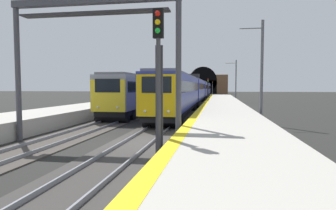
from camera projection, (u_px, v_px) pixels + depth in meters
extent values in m
plane|color=black|center=(139.00, 144.00, 14.87)|extent=(320.00, 320.00, 0.00)
cube|color=#ADA89E|center=(230.00, 136.00, 14.07)|extent=(112.00, 4.55, 1.04)
cube|color=yellow|center=(188.00, 125.00, 14.38)|extent=(112.00, 0.50, 0.01)
cube|color=#383533|center=(139.00, 143.00, 14.87)|extent=(160.00, 3.07, 0.06)
cube|color=gray|center=(126.00, 141.00, 14.98)|extent=(160.00, 0.07, 0.15)
cube|color=gray|center=(153.00, 142.00, 14.74)|extent=(160.00, 0.07, 0.15)
cube|color=#423D38|center=(58.00, 140.00, 15.63)|extent=(160.00, 2.97, 0.06)
cube|color=gray|center=(45.00, 138.00, 15.75)|extent=(160.00, 0.07, 0.15)
cube|color=gray|center=(70.00, 139.00, 15.50)|extent=(160.00, 0.07, 0.15)
cube|color=navy|center=(177.00, 91.00, 28.50)|extent=(19.68, 2.88, 2.95)
cube|color=black|center=(177.00, 87.00, 28.48)|extent=(18.89, 2.91, 0.88)
cube|color=slate|center=(177.00, 75.00, 28.41)|extent=(19.08, 2.46, 0.20)
cube|color=black|center=(177.00, 108.00, 28.61)|extent=(19.28, 2.55, 0.51)
cylinder|color=black|center=(161.00, 122.00, 20.42)|extent=(0.92, 2.58, 0.91)
cylinder|color=black|center=(166.00, 119.00, 22.19)|extent=(0.92, 2.58, 0.91)
cylinder|color=black|center=(185.00, 107.00, 35.06)|extent=(0.92, 2.58, 0.91)
cylinder|color=black|center=(186.00, 106.00, 36.83)|extent=(0.92, 2.58, 0.91)
cube|color=#E5B20F|center=(157.00, 96.00, 18.80)|extent=(0.13, 2.69, 2.74)
cube|color=black|center=(156.00, 85.00, 18.70)|extent=(0.05, 1.96, 1.06)
sphere|color=#F2EACC|center=(168.00, 112.00, 18.67)|extent=(0.20, 0.20, 0.20)
sphere|color=#F2EACC|center=(145.00, 111.00, 18.93)|extent=(0.20, 0.20, 0.20)
cube|color=navy|center=(194.00, 90.00, 48.29)|extent=(19.68, 2.88, 2.95)
cube|color=black|center=(194.00, 86.00, 48.26)|extent=(18.89, 2.91, 0.84)
cube|color=slate|center=(194.00, 80.00, 48.20)|extent=(19.08, 2.46, 0.20)
cube|color=black|center=(194.00, 100.00, 48.40)|extent=(19.28, 2.55, 0.51)
cylinder|color=black|center=(189.00, 105.00, 39.66)|extent=(0.92, 2.58, 0.91)
cylinder|color=black|center=(190.00, 104.00, 41.43)|extent=(0.92, 2.58, 0.91)
cylinder|color=black|center=(197.00, 100.00, 55.41)|extent=(0.92, 2.58, 0.91)
cylinder|color=black|center=(198.00, 99.00, 57.18)|extent=(0.92, 2.58, 0.91)
cube|color=navy|center=(201.00, 89.00, 68.08)|extent=(19.68, 2.88, 2.95)
cube|color=black|center=(201.00, 87.00, 68.06)|extent=(18.89, 2.91, 0.85)
cube|color=slate|center=(201.00, 82.00, 67.98)|extent=(19.08, 2.46, 0.20)
cube|color=black|center=(201.00, 96.00, 68.19)|extent=(19.28, 2.55, 0.51)
cylinder|color=black|center=(199.00, 99.00, 59.46)|extent=(0.92, 2.58, 0.91)
cylinder|color=black|center=(199.00, 98.00, 61.23)|extent=(0.92, 2.58, 0.91)
cylinder|color=black|center=(203.00, 96.00, 75.19)|extent=(0.92, 2.58, 0.91)
cylinder|color=black|center=(203.00, 96.00, 76.96)|extent=(0.92, 2.58, 0.91)
cube|color=navy|center=(205.00, 88.00, 87.87)|extent=(19.68, 2.88, 2.95)
cube|color=black|center=(205.00, 87.00, 87.85)|extent=(18.89, 2.91, 0.91)
cube|color=slate|center=(205.00, 83.00, 87.77)|extent=(19.08, 2.46, 0.20)
cube|color=black|center=(205.00, 94.00, 87.98)|extent=(19.28, 2.55, 0.51)
cylinder|color=black|center=(204.00, 96.00, 79.68)|extent=(0.92, 2.58, 0.91)
cylinder|color=black|center=(204.00, 96.00, 81.45)|extent=(0.92, 2.58, 0.91)
cylinder|color=black|center=(206.00, 94.00, 94.55)|extent=(0.92, 2.58, 0.91)
cylinder|color=black|center=(206.00, 94.00, 96.32)|extent=(0.92, 2.58, 0.91)
cube|color=black|center=(194.00, 77.00, 48.16)|extent=(1.31, 1.69, 0.90)
cube|color=gray|center=(140.00, 91.00, 32.05)|extent=(19.75, 3.14, 2.88)
cube|color=black|center=(140.00, 87.00, 32.02)|extent=(18.96, 3.16, 0.89)
cube|color=slate|center=(140.00, 77.00, 31.95)|extent=(19.15, 2.70, 0.20)
cube|color=black|center=(140.00, 106.00, 32.15)|extent=(19.35, 2.79, 0.51)
cylinder|color=black|center=(112.00, 117.00, 23.36)|extent=(0.96, 2.67, 0.92)
cylinder|color=black|center=(120.00, 115.00, 25.14)|extent=(0.96, 2.67, 0.92)
cylinder|color=black|center=(154.00, 105.00, 39.21)|extent=(0.96, 2.67, 0.92)
cylinder|color=black|center=(156.00, 104.00, 40.98)|extent=(0.96, 2.67, 0.92)
cube|color=yellow|center=(108.00, 96.00, 22.31)|extent=(0.16, 2.77, 2.48)
cube|color=black|center=(107.00, 86.00, 22.21)|extent=(0.07, 2.02, 1.04)
sphere|color=#F2EACC|center=(118.00, 108.00, 22.18)|extent=(0.20, 0.20, 0.20)
sphere|color=#F2EACC|center=(98.00, 107.00, 22.43)|extent=(0.20, 0.20, 0.20)
cube|color=gray|center=(170.00, 90.00, 52.00)|extent=(19.75, 3.14, 2.88)
cube|color=black|center=(170.00, 87.00, 51.98)|extent=(18.96, 3.16, 0.86)
cube|color=slate|center=(170.00, 81.00, 51.90)|extent=(19.15, 2.70, 0.20)
cube|color=black|center=(170.00, 99.00, 52.10)|extent=(19.35, 2.79, 0.51)
cylinder|color=black|center=(161.00, 103.00, 43.34)|extent=(0.96, 2.67, 0.92)
cylinder|color=black|center=(163.00, 103.00, 45.11)|extent=(0.96, 2.67, 0.92)
cylinder|color=black|center=(175.00, 99.00, 59.13)|extent=(0.96, 2.67, 0.92)
cylinder|color=black|center=(177.00, 98.00, 60.90)|extent=(0.96, 2.67, 0.92)
cube|color=gray|center=(183.00, 89.00, 71.95)|extent=(19.75, 3.14, 2.88)
cube|color=black|center=(183.00, 88.00, 71.93)|extent=(18.96, 3.16, 0.89)
cube|color=slate|center=(183.00, 82.00, 71.85)|extent=(19.15, 2.70, 0.20)
cube|color=black|center=(183.00, 95.00, 72.05)|extent=(19.35, 2.79, 0.51)
cylinder|color=black|center=(179.00, 98.00, 63.52)|extent=(0.96, 2.67, 0.92)
cylinder|color=black|center=(180.00, 98.00, 65.30)|extent=(0.96, 2.67, 0.92)
cylinder|color=black|center=(186.00, 96.00, 78.84)|extent=(0.96, 2.67, 0.92)
cylinder|color=black|center=(187.00, 96.00, 80.61)|extent=(0.96, 2.67, 0.92)
cube|color=black|center=(170.00, 78.00, 51.87)|extent=(1.32, 1.75, 0.90)
cylinder|color=#38383D|center=(158.00, 102.00, 10.72)|extent=(0.16, 0.16, 4.67)
cube|color=black|center=(158.00, 24.00, 10.54)|extent=(0.20, 0.38, 1.05)
cube|color=#38383D|center=(159.00, 102.00, 10.86)|extent=(0.04, 0.28, 4.20)
sphere|color=red|center=(158.00, 13.00, 10.39)|extent=(0.20, 0.20, 0.20)
sphere|color=yellow|center=(158.00, 22.00, 10.41)|extent=(0.20, 0.20, 0.20)
sphere|color=green|center=(158.00, 31.00, 10.43)|extent=(0.20, 0.20, 0.20)
cylinder|color=#38383D|center=(208.00, 92.00, 61.54)|extent=(0.16, 0.16, 3.64)
cube|color=black|center=(208.00, 81.00, 61.39)|extent=(0.20, 0.38, 1.05)
cube|color=#38383D|center=(208.00, 92.00, 61.68)|extent=(0.04, 0.28, 3.28)
sphere|color=red|center=(208.00, 79.00, 61.25)|extent=(0.20, 0.20, 0.20)
sphere|color=yellow|center=(208.00, 81.00, 61.26)|extent=(0.20, 0.20, 0.20)
sphere|color=green|center=(208.00, 82.00, 61.28)|extent=(0.20, 0.20, 0.20)
cylinder|color=#4C4C54|center=(212.00, 89.00, 109.16)|extent=(0.16, 0.16, 4.12)
cube|color=black|center=(212.00, 82.00, 109.01)|extent=(0.20, 0.38, 0.75)
cube|color=#4C4C54|center=(212.00, 89.00, 109.30)|extent=(0.04, 0.28, 3.70)
sphere|color=red|center=(212.00, 82.00, 108.87)|extent=(0.20, 0.20, 0.20)
sphere|color=yellow|center=(212.00, 83.00, 108.89)|extent=(0.20, 0.20, 0.20)
cylinder|color=#3F3F47|center=(18.00, 75.00, 15.50)|extent=(0.28, 0.28, 7.03)
cylinder|color=#3F3F47|center=(178.00, 74.00, 14.04)|extent=(0.28, 0.28, 7.03)
cube|color=#3F3F47|center=(93.00, 1.00, 14.54)|extent=(0.36, 8.90, 0.35)
cube|color=#2D2D33|center=(93.00, 13.00, 14.58)|extent=(0.70, 7.76, 0.08)
cube|color=brown|center=(203.00, 84.00, 120.84)|extent=(2.55, 20.12, 7.83)
cube|color=black|center=(203.00, 87.00, 119.61)|extent=(0.12, 11.27, 5.48)
cylinder|color=black|center=(203.00, 80.00, 119.44)|extent=(0.12, 11.27, 11.27)
cylinder|color=#595B60|center=(262.00, 73.00, 22.16)|extent=(0.22, 0.22, 7.93)
cylinder|color=#595B60|center=(251.00, 28.00, 22.09)|extent=(0.08, 1.70, 0.08)
cylinder|color=#595B60|center=(236.00, 81.00, 54.65)|extent=(0.22, 0.22, 7.92)
cylinder|color=#595B60|center=(231.00, 63.00, 54.60)|extent=(0.08, 2.00, 0.08)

